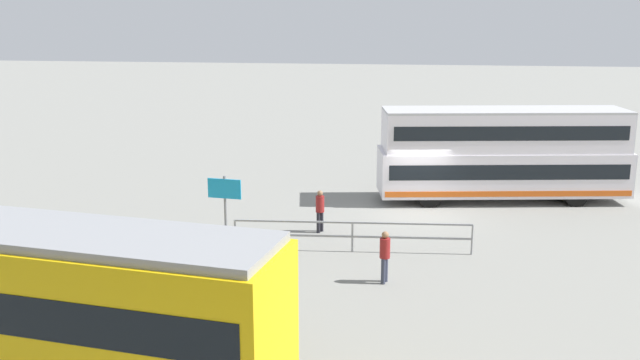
% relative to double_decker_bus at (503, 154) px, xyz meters
% --- Properties ---
extents(ground_plane, '(160.00, 160.00, 0.00)m').
position_rel_double_decker_bus_xyz_m(ground_plane, '(3.51, 2.47, -2.04)').
color(ground_plane, gray).
extents(double_decker_bus, '(10.88, 4.11, 4.00)m').
position_rel_double_decker_bus_xyz_m(double_decker_bus, '(0.00, 0.00, 0.00)').
color(double_decker_bus, silver).
rests_on(double_decker_bus, ground).
extents(pedestrian_near_railing, '(0.43, 0.43, 1.60)m').
position_rel_double_decker_bus_xyz_m(pedestrian_near_railing, '(7.20, 5.61, -1.13)').
color(pedestrian_near_railing, black).
rests_on(pedestrian_near_railing, ground).
extents(pedestrian_crossing, '(0.40, 0.40, 1.64)m').
position_rel_double_decker_bus_xyz_m(pedestrian_crossing, '(4.57, 10.37, -1.10)').
color(pedestrian_crossing, '#33384C').
rests_on(pedestrian_crossing, ground).
extents(pedestrian_railing, '(8.18, 0.62, 1.08)m').
position_rel_double_decker_bus_xyz_m(pedestrian_railing, '(5.79, 7.68, -1.30)').
color(pedestrian_railing, gray).
rests_on(pedestrian_railing, ground).
extents(info_sign, '(1.22, 0.19, 2.49)m').
position_rel_double_decker_bus_xyz_m(info_sign, '(10.31, 7.48, -0.29)').
color(info_sign, slate).
rests_on(info_sign, ground).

